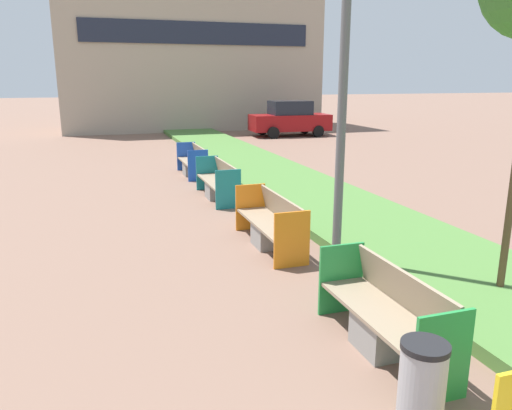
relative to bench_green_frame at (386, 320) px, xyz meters
name	(u,v)px	position (x,y,z in m)	size (l,w,h in m)	color
planter_grass_strip	(329,204)	(2.26, 6.00, -0.28)	(2.80, 120.00, 0.18)	#4C7A38
building_backdrop	(190,45)	(3.06, 26.99, 4.58)	(15.18, 5.77, 9.89)	tan
bench_green_frame	(386,320)	(0.00, 0.00, 0.00)	(0.65, 2.07, 0.94)	gray
bench_orange_frame	(271,226)	(0.00, 3.83, 0.01)	(0.65, 2.28, 0.94)	gray
bench_teal_frame	(219,184)	(0.00, 7.81, 0.01)	(0.65, 2.28, 0.94)	gray
bench_blue_frame	(193,164)	(0.00, 11.16, 0.00)	(0.65, 2.01, 0.94)	gray
litter_bin	(421,398)	(-0.62, -1.48, 0.13)	(0.39, 0.39, 0.99)	#9EA0A5
parked_car_distant	(290,119)	(7.12, 20.62, 0.55)	(4.28, 2.00, 1.86)	maroon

